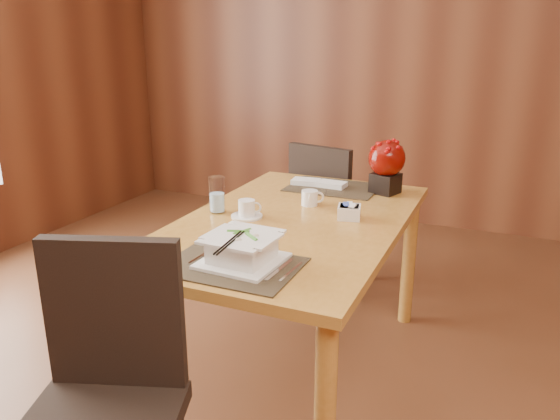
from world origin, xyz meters
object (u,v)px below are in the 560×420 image
at_px(soup_setting, 242,250).
at_px(dining_table, 293,240).
at_px(coffee_cup, 247,210).
at_px(bread_plate, 148,262).
at_px(creamer_jug, 310,198).
at_px(far_chair, 328,208).
at_px(water_glass, 217,195).
at_px(berry_decor, 387,163).
at_px(sugar_caddy, 349,212).
at_px(near_chair, 105,386).

bearing_deg(soup_setting, dining_table, 95.53).
bearing_deg(coffee_cup, soup_setting, -65.02).
height_order(dining_table, bread_plate, bread_plate).
distance_m(creamer_jug, far_chair, 0.78).
height_order(water_glass, bread_plate, water_glass).
height_order(coffee_cup, berry_decor, berry_decor).
bearing_deg(berry_decor, dining_table, -115.29).
relative_size(coffee_cup, creamer_jug, 1.41).
bearing_deg(bread_plate, coffee_cup, 81.63).
xyz_separation_m(coffee_cup, bread_plate, (-0.09, -0.59, -0.03)).
bearing_deg(berry_decor, coffee_cup, -126.59).
distance_m(sugar_caddy, near_chair, 1.21).
xyz_separation_m(water_glass, near_chair, (0.17, -0.97, -0.30)).
bearing_deg(bread_plate, dining_table, 66.48).
height_order(coffee_cup, far_chair, far_chair).
xyz_separation_m(sugar_caddy, near_chair, (-0.39, -1.12, -0.25)).
bearing_deg(sugar_caddy, dining_table, -154.20).
height_order(water_glass, sugar_caddy, water_glass).
relative_size(dining_table, far_chair, 1.66).
distance_m(creamer_jug, sugar_caddy, 0.25).
relative_size(berry_decor, bread_plate, 1.96).
relative_size(dining_table, bread_plate, 11.02).
bearing_deg(bread_plate, creamer_jug, 72.44).
height_order(soup_setting, sugar_caddy, soup_setting).
bearing_deg(creamer_jug, far_chair, 77.72).
relative_size(water_glass, creamer_jug, 1.68).
xyz_separation_m(dining_table, near_chair, (-0.17, -1.01, -0.12)).
distance_m(sugar_caddy, bread_plate, 0.90).
distance_m(dining_table, far_chair, 0.96).
bearing_deg(far_chair, creamer_jug, 114.46).
relative_size(creamer_jug, near_chair, 0.10).
relative_size(soup_setting, far_chair, 0.30).
relative_size(bread_plate, near_chair, 0.14).
height_order(sugar_caddy, bread_plate, sugar_caddy).
height_order(creamer_jug, berry_decor, berry_decor).
relative_size(dining_table, berry_decor, 5.62).
height_order(soup_setting, creamer_jug, soup_setting).
bearing_deg(water_glass, coffee_cup, -4.54).
xyz_separation_m(near_chair, far_chair, (0.03, 1.95, -0.02)).
distance_m(bread_plate, far_chair, 1.60).
bearing_deg(water_glass, berry_decor, 44.81).
distance_m(coffee_cup, creamer_jug, 0.33).
bearing_deg(dining_table, far_chair, 98.94).
distance_m(water_glass, berry_decor, 0.86).
distance_m(coffee_cup, near_chair, 0.99).
xyz_separation_m(dining_table, sugar_caddy, (0.22, 0.11, 0.13)).
bearing_deg(berry_decor, sugar_caddy, -96.15).
distance_m(coffee_cup, far_chair, 1.03).
distance_m(dining_table, water_glass, 0.39).
bearing_deg(far_chair, near_chair, 102.55).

